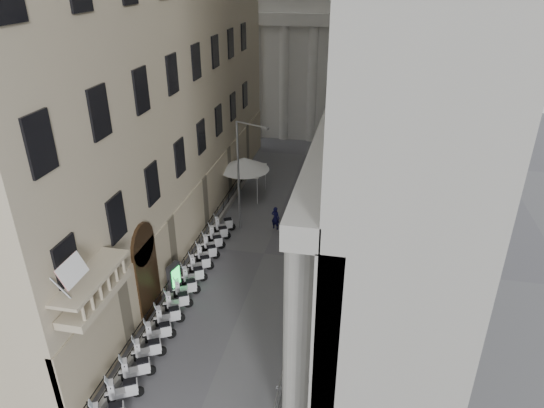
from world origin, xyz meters
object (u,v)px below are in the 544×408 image
Objects in this scene: pedestrian_a at (275,218)px; pedestrian_b at (317,215)px; info_kiosk at (174,279)px; security_tent at (244,164)px; street_lamp at (242,168)px.

pedestrian_b is at bearing -139.31° from pedestrian_a.
info_kiosk reaches higher than pedestrian_b.
security_tent is 2.02× the size of info_kiosk.
pedestrian_a is (2.29, 0.57, -4.00)m from street_lamp.
info_kiosk is 12.49m from pedestrian_b.
street_lamp is 9.41m from info_kiosk.
security_tent reaches higher than pedestrian_a.
pedestrian_a is 1.13× the size of pedestrian_b.
street_lamp is 3.99× the size of info_kiosk.
pedestrian_a is at bearing 38.08° from street_lamp.
security_tent is 7.96m from pedestrian_b.
security_tent is at bearing 101.47° from info_kiosk.
street_lamp is (1.39, -5.81, 2.07)m from security_tent.
street_lamp is 4.60× the size of pedestrian_a.
info_kiosk is (-0.59, -14.16, -1.78)m from security_tent.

